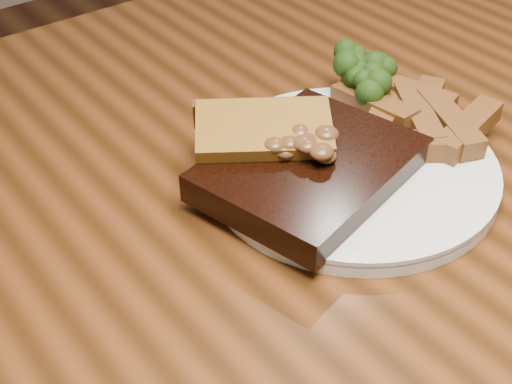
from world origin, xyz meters
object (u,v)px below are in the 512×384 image
steak (310,169)px  garlic_bread (264,153)px  potato_wedges (411,128)px  dining_table (255,295)px  plate (352,170)px

steak → garlic_bread: same height
steak → garlic_bread: size_ratio=1.54×
steak → potato_wedges: (0.12, -0.01, -0.00)m
dining_table → plate: plate is taller
steak → garlic_bread: (-0.02, 0.04, -0.00)m
plate → garlic_bread: 0.08m
plate → steak: steak is taller
garlic_bread → potato_wedges: (0.13, -0.05, -0.00)m
dining_table → plate: bearing=-3.2°
plate → garlic_bread: bearing=142.7°
steak → potato_wedges: bearing=-17.9°
dining_table → potato_wedges: (0.18, -0.01, 0.12)m
potato_wedges → plate: bearing=178.1°
dining_table → garlic_bread: bearing=45.1°
plate → garlic_bread: garlic_bread is taller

